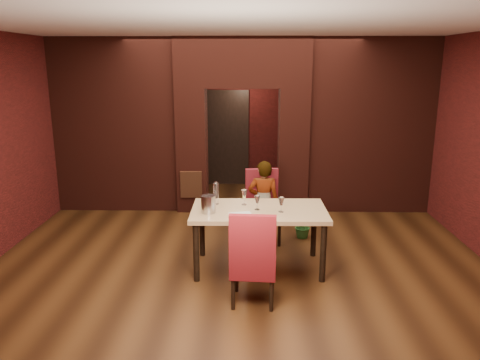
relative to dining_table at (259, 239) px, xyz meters
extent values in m
plane|color=#402410|center=(-0.26, 0.69, -0.42)|extent=(8.00, 8.00, 0.00)
cube|color=silver|center=(-0.26, 0.69, 2.78)|extent=(7.00, 8.00, 0.04)
cube|color=maroon|center=(-0.26, 4.69, 1.18)|extent=(7.00, 0.04, 3.20)
cube|color=maroon|center=(-0.26, -3.31, 1.18)|extent=(7.00, 0.04, 3.20)
cube|color=maroon|center=(-3.76, 0.69, 1.18)|extent=(0.04, 8.00, 3.20)
cube|color=maroon|center=(-1.21, 2.69, 0.73)|extent=(0.55, 0.55, 2.30)
cube|color=maroon|center=(0.69, 2.69, 0.73)|extent=(0.55, 0.55, 2.30)
cube|color=maroon|center=(-0.26, 2.69, 2.33)|extent=(2.45, 0.55, 0.90)
cube|color=maroon|center=(-2.63, 2.69, 1.18)|extent=(2.28, 0.35, 3.20)
cube|color=maroon|center=(2.10, 2.69, 1.18)|extent=(2.28, 0.35, 3.20)
cube|color=#A0542E|center=(-1.21, 2.39, 0.13)|extent=(0.40, 0.03, 0.50)
cube|color=black|center=(-0.66, 4.63, 0.63)|extent=(0.90, 0.08, 2.10)
cube|color=black|center=(-0.66, 4.59, 0.63)|extent=(1.02, 0.04, 2.22)
cube|color=#A68061|center=(0.00, 0.00, 0.00)|extent=(1.81, 1.03, 0.85)
cube|color=maroon|center=(0.09, 0.96, 0.14)|extent=(0.58, 0.58, 1.13)
cube|color=maroon|center=(-0.08, -0.94, 0.15)|extent=(0.55, 0.55, 1.14)
imported|color=white|center=(0.09, 0.92, 0.24)|extent=(0.50, 0.35, 1.32)
cube|color=silver|center=(-0.24, -0.23, 0.42)|extent=(0.33, 0.28, 0.00)
cylinder|color=#A9A9AF|center=(-0.66, -0.16, 0.54)|extent=(0.19, 0.19, 0.23)
cylinder|color=white|center=(-0.59, 0.23, 0.58)|extent=(0.07, 0.07, 0.32)
imported|color=#255C23|center=(0.74, 1.16, -0.22)|extent=(0.46, 0.44, 0.41)
camera|label=1|loc=(-0.13, -5.98, 2.33)|focal=35.00mm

